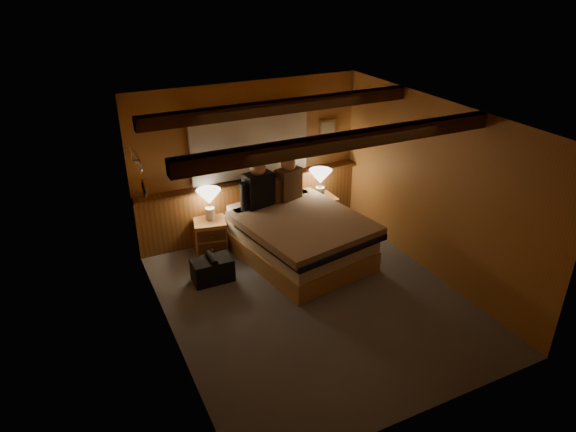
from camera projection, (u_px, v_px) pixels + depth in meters
floor at (313, 299)px, 6.63m from camera, size 4.20×4.20×0.00m
ceiling at (317, 117)px, 5.56m from camera, size 4.20×4.20×0.00m
wall_back at (249, 161)px, 7.79m from camera, size 3.60×0.00×3.60m
wall_left at (165, 249)px, 5.40m from camera, size 0.00×4.20×4.20m
wall_right at (434, 190)px, 6.80m from camera, size 0.00×4.20×4.20m
wall_front at (432, 314)px, 4.41m from camera, size 3.60×0.00×3.60m
wainscot at (252, 205)px, 8.06m from camera, size 3.60×0.23×0.94m
curtain_window at (250, 142)px, 7.59m from camera, size 2.18×0.09×1.11m
ceiling_beams at (311, 122)px, 5.73m from camera, size 3.60×1.65×0.16m
coat_rail at (137, 160)px, 6.49m from camera, size 0.05×0.55×0.24m
framed_print at (328, 128)px, 8.14m from camera, size 0.30×0.04×0.25m
bed at (299, 237)px, 7.40m from camera, size 1.82×2.20×0.67m
nightstand_left at (211, 236)px, 7.64m from camera, size 0.53×0.50×0.50m
nightstand_right at (320, 212)px, 8.36m from camera, size 0.47×0.43×0.52m
lamp_left at (209, 199)px, 7.44m from camera, size 0.36×0.36×0.47m
lamp_right at (320, 178)px, 8.08m from camera, size 0.36×0.36×0.47m
person_left at (258, 187)px, 7.47m from camera, size 0.60×0.31×0.74m
person_right at (288, 182)px, 7.72m from camera, size 0.55×0.33×0.69m
duffel_bag at (212, 269)px, 6.96m from camera, size 0.54×0.33×0.39m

